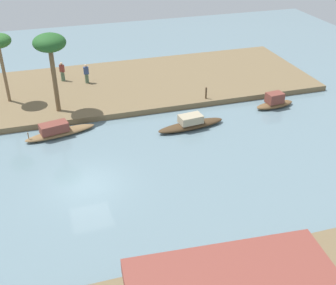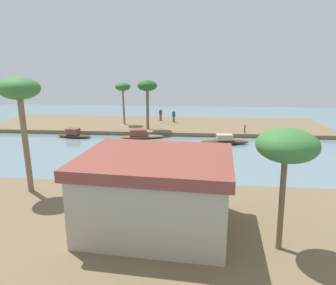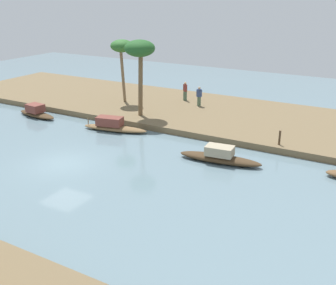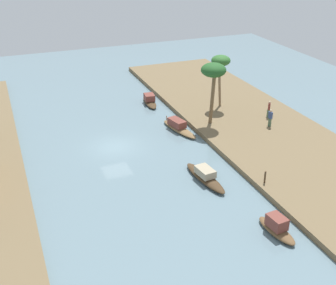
{
  "view_description": "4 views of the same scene",
  "coord_description": "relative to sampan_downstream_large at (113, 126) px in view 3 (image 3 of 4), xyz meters",
  "views": [
    {
      "loc": [
        1.64,
        21.77,
        15.34
      ],
      "look_at": [
        -5.58,
        -1.73,
        1.04
      ],
      "focal_mm": 46.52,
      "sensor_mm": 36.0,
      "label": 1
    },
    {
      "loc": [
        -5.23,
        27.78,
        8.32
      ],
      "look_at": [
        -2.5,
        -1.81,
        0.83
      ],
      "focal_mm": 33.08,
      "sensor_mm": 36.0,
      "label": 2
    },
    {
      "loc": [
        -17.4,
        17.36,
        10.08
      ],
      "look_at": [
        -4.6,
        -5.05,
        0.61
      ],
      "focal_mm": 44.49,
      "sensor_mm": 36.0,
      "label": 3
    },
    {
      "loc": [
        -35.35,
        8.86,
        18.16
      ],
      "look_at": [
        -3.02,
        -3.95,
        1.09
      ],
      "focal_mm": 47.68,
      "sensor_mm": 36.0,
      "label": 4
    }
  ],
  "objects": [
    {
      "name": "sampan_with_tall_canopy",
      "position": [
        7.92,
        0.19,
        -0.01
      ],
      "size": [
        4.29,
        1.6,
        1.07
      ],
      "rotation": [
        0.0,
        0.0,
        -0.11
      ],
      "color": "#47331E",
      "rests_on": "river_water"
    },
    {
      "name": "person_by_mooring",
      "position": [
        -1.25,
        -9.4,
        0.84
      ],
      "size": [
        0.48,
        0.48,
        1.73
      ],
      "rotation": [
        0.0,
        0.0,
        5.65
      ],
      "color": "#4C664C",
      "rests_on": "riverbank_left"
    },
    {
      "name": "palm_tree_left_near",
      "position": [
        -0.33,
        -3.38,
        5.23
      ],
      "size": [
        2.41,
        2.41,
        6.04
      ],
      "color": "brown",
      "rests_on": "riverbank_left"
    },
    {
      "name": "person_on_near_bank",
      "position": [
        -3.24,
        -8.24,
        0.87
      ],
      "size": [
        0.43,
        0.33,
        1.72
      ],
      "rotation": [
        0.0,
        0.0,
        6.27
      ],
      "color": "#4C664C",
      "rests_on": "riverbank_left"
    },
    {
      "name": "palm_tree_left_far",
      "position": [
        3.35,
        -6.1,
        4.93
      ],
      "size": [
        2.0,
        2.0,
        5.59
      ],
      "color": "#7F6647",
      "rests_on": "riverbank_left"
    },
    {
      "name": "riverbank_left",
      "position": [
        -1.13,
        -7.23,
        -0.16
      ],
      "size": [
        44.17,
        11.7,
        0.46
      ],
      "primitive_type": "cube",
      "color": "brown",
      "rests_on": "ground"
    },
    {
      "name": "sampan_open_hull",
      "position": [
        -9.48,
        1.72,
        -0.01
      ],
      "size": [
        5.34,
        1.72,
        1.07
      ],
      "rotation": [
        0.0,
        0.0,
        0.11
      ],
      "color": "#47331E",
      "rests_on": "river_water"
    },
    {
      "name": "mooring_post",
      "position": [
        -12.12,
        -2.01,
        0.55
      ],
      "size": [
        0.14,
        0.14,
        0.97
      ],
      "primitive_type": "cylinder",
      "color": "#4C3823",
      "rests_on": "riverbank_left"
    },
    {
      "name": "sampan_downstream_large",
      "position": [
        0.0,
        0.0,
        0.0
      ],
      "size": [
        5.25,
        2.18,
        1.07
      ],
      "rotation": [
        0.0,
        0.0,
        0.22
      ],
      "color": "brown",
      "rests_on": "river_water"
    },
    {
      "name": "river_water",
      "position": [
        -1.13,
        6.69,
        -0.39
      ],
      "size": [
        72.03,
        72.03,
        0.0
      ],
      "primitive_type": "plane",
      "color": "slate",
      "rests_on": "ground"
    }
  ]
}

